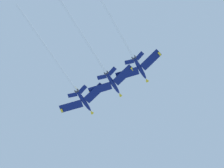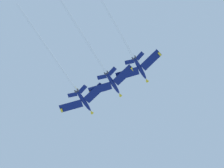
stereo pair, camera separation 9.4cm
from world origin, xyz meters
TOP-DOWN VIEW (x-y plane):
  - jet_inner_left at (3.12, 5.28)m, footprint 38.35×35.07m
  - jet_centre at (9.76, -6.62)m, footprint 38.28×34.70m
  - jet_inner_right at (19.12, -14.54)m, footprint 34.59×31.46m

SIDE VIEW (x-z plane):
  - jet_centre at x=9.76m, z-range 154.91..183.53m
  - jet_inner_left at x=3.12m, z-range 156.89..184.86m
  - jet_inner_right at x=19.12m, z-range 158.48..183.63m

